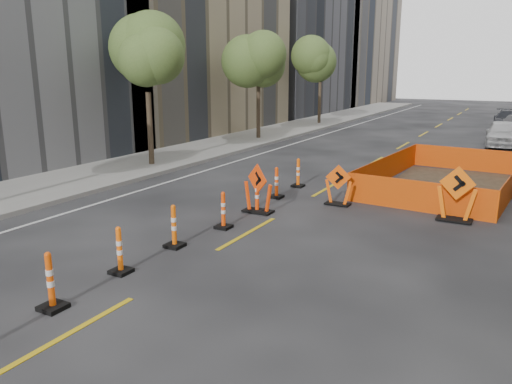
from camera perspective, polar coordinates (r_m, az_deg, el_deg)
The scene contains 20 objects.
ground_plane at distance 10.36m, azimuth -12.19°, elevation -10.79°, with size 140.00×140.00×0.00m, color black.
sidewalk_left at distance 24.78m, azimuth -9.87°, elevation 3.91°, with size 4.00×90.00×0.15m, color gray.
bld_left_d at distance 51.84m, azimuth 2.18°, elevation 16.88°, with size 12.00×16.00×14.00m, color #4C4C51.
bld_left_e at distance 67.06m, azimuth 8.87°, elevation 18.61°, with size 12.00×20.00×20.00m, color gray.
tree_l_b at distance 22.50m, azimuth -12.38°, elevation 14.21°, with size 2.80×2.80×5.95m.
tree_l_c at distance 30.77m, azimuth 0.29°, elevation 14.34°, with size 2.80×2.80×5.95m.
tree_l_d at distance 39.84m, azimuth 7.40°, elevation 14.12°, with size 2.80×2.80×5.95m.
channelizer_2 at distance 9.85m, azimuth -22.45°, elevation -9.38°, with size 0.44×0.44×1.11m, color #D84809, non-canonical shape.
channelizer_3 at distance 11.08m, azimuth -15.33°, elevation -6.41°, with size 0.41×0.41×1.05m, color #FF600A, non-canonical shape.
channelizer_4 at distance 12.37m, azimuth -9.36°, elevation -3.86°, with size 0.43×0.43×1.08m, color #E15709, non-canonical shape.
channelizer_5 at distance 13.68m, azimuth -3.76°, elevation -2.07°, with size 0.41×0.41×1.04m, color #EE420A, non-canonical shape.
channelizer_6 at distance 15.19m, azimuth 0.12°, elevation -0.35°, with size 0.43×0.43×1.08m, color #EC3E09, non-canonical shape.
channelizer_7 at distance 16.90m, azimuth 2.36°, elevation 1.09°, with size 0.42×0.42×1.07m, color #F4430A, non-canonical shape.
channelizer_8 at distance 18.55m, azimuth 4.84°, elevation 2.21°, with size 0.42×0.42×1.08m, color #FF5F0A, non-canonical shape.
chevron_sign_left at distance 15.09m, azimuth 0.23°, elevation 0.42°, with size 1.01×0.61×1.52m, color #F23D0A, non-canonical shape.
chevron_sign_center at distance 16.18m, azimuth 9.39°, elevation 0.79°, with size 0.88×0.53×1.32m, color #FF560A, non-canonical shape.
chevron_sign_right at distance 15.31m, azimuth 21.96°, elevation -0.20°, with size 1.08×0.65×1.62m, color #FF640A, non-canonical shape.
safety_fence at distance 19.74m, azimuth 20.96°, elevation 1.88°, with size 4.53×7.71×0.96m, color #FB480D, non-canonical shape.
parked_car_near at distance 31.68m, azimuth 26.34°, elevation 6.03°, with size 1.73×4.30×1.46m, color silver.
parked_car_far at distance 41.47m, azimuth 26.80°, elevation 7.41°, with size 1.87×4.59×1.33m, color black.
Camera 1 is at (6.32, -7.02, 4.27)m, focal length 35.00 mm.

